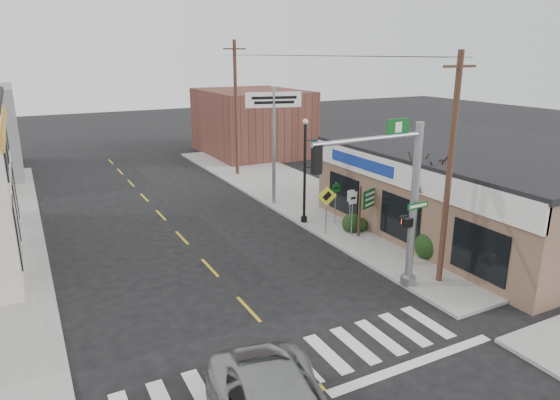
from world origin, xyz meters
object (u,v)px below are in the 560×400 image
utility_pole_far (236,107)px  fire_hydrant (411,255)px  lamp_post (306,163)px  utility_pole_near (450,169)px  traffic_signal_pole (399,191)px  guide_sign (370,203)px  bare_tree (429,161)px  dance_center_sign (274,117)px

utility_pole_far → fire_hydrant: bearing=-87.3°
lamp_post → utility_pole_near: bearing=-107.2°
traffic_signal_pole → utility_pole_far: 20.12m
guide_sign → utility_pole_near: 6.16m
guide_sign → lamp_post: bearing=96.5°
bare_tree → utility_pole_near: (-1.51, -2.62, 0.32)m
bare_tree → utility_pole_far: size_ratio=0.56×
dance_center_sign → fire_hydrant: bearing=-69.9°
dance_center_sign → utility_pole_far: 8.00m
guide_sign → bare_tree: size_ratio=0.48×
lamp_post → utility_pole_far: 11.92m
fire_hydrant → bare_tree: (1.41, 0.85, 3.77)m
dance_center_sign → traffic_signal_pole: bearing=-80.9°
fire_hydrant → bare_tree: 4.11m
fire_hydrant → lamp_post: 7.43m
traffic_signal_pole → utility_pole_far: bearing=81.5°
dance_center_sign → utility_pole_near: size_ratio=0.78×
dance_center_sign → utility_pole_near: utility_pole_near is taller
guide_sign → fire_hydrant: guide_sign is taller
guide_sign → lamp_post: (-1.79, 3.13, 1.51)m
guide_sign → fire_hydrant: bearing=-122.5°
bare_tree → dance_center_sign: bearing=104.4°
guide_sign → lamp_post: lamp_post is taller
fire_hydrant → utility_pole_far: 19.08m
dance_center_sign → bare_tree: size_ratio=1.29×
fire_hydrant → lamp_post: bearing=100.0°
utility_pole_near → utility_pole_far: utility_pole_far is taller
traffic_signal_pole → dance_center_sign: (1.07, 12.06, 1.28)m
bare_tree → utility_pole_far: utility_pole_far is taller
guide_sign → bare_tree: bearing=-97.2°
bare_tree → utility_pole_near: bearing=-119.9°
traffic_signal_pole → bare_tree: (3.57, 2.30, 0.32)m
guide_sign → utility_pole_far: size_ratio=0.27×
dance_center_sign → bare_tree: bearing=-61.5°
utility_pole_near → utility_pole_far: size_ratio=0.92×
lamp_post → dance_center_sign: (0.09, 3.82, 1.96)m
bare_tree → traffic_signal_pole: bearing=-147.3°
fire_hydrant → dance_center_sign: size_ratio=0.10×
guide_sign → fire_hydrant: size_ratio=3.55×
dance_center_sign → utility_pole_far: bearing=96.9°
guide_sign → dance_center_sign: dance_center_sign is taller
traffic_signal_pole → utility_pole_near: utility_pole_near is taller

